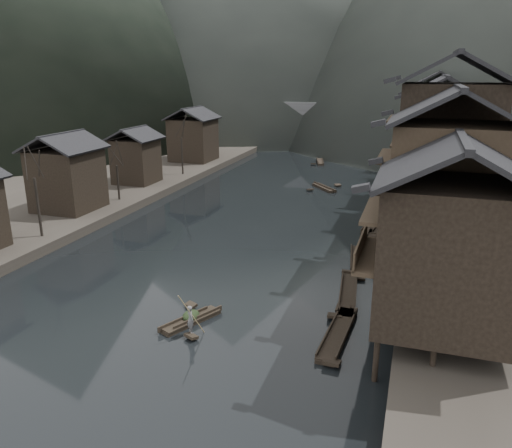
% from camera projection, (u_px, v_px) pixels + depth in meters
% --- Properties ---
extents(water, '(300.00, 300.00, 0.00)m').
position_uv_depth(water, '(206.00, 274.00, 39.87)').
color(water, black).
rests_on(water, ground).
extents(left_bank, '(40.00, 200.00, 1.20)m').
position_uv_depth(left_bank, '(113.00, 159.00, 86.36)').
color(left_bank, '#2D2823').
rests_on(left_bank, ground).
extents(stilt_houses, '(9.00, 67.60, 17.09)m').
position_uv_depth(stilt_houses, '(441.00, 137.00, 49.54)').
color(stilt_houses, black).
rests_on(stilt_houses, ground).
extents(left_houses, '(8.10, 53.20, 8.73)m').
position_uv_depth(left_houses, '(119.00, 152.00, 62.51)').
color(left_houses, black).
rests_on(left_houses, left_bank).
extents(bare_trees, '(3.88, 43.64, 7.76)m').
position_uv_depth(bare_trees, '(84.00, 161.00, 50.68)').
color(bare_trees, black).
rests_on(bare_trees, left_bank).
extents(moored_sampans, '(3.09, 74.18, 0.47)m').
position_uv_depth(moored_sampans, '(383.00, 202.00, 60.37)').
color(moored_sampans, black).
rests_on(moored_sampans, water).
extents(midriver_boats, '(7.59, 24.72, 0.45)m').
position_uv_depth(midriver_boats, '(322.00, 172.00, 77.74)').
color(midriver_boats, black).
rests_on(midriver_boats, water).
extents(stone_bridge, '(40.00, 6.00, 9.00)m').
position_uv_depth(stone_bridge, '(344.00, 122.00, 103.64)').
color(stone_bridge, '#4C4C4F').
rests_on(stone_bridge, ground).
extents(hero_sampan, '(2.76, 4.63, 0.43)m').
position_uv_depth(hero_sampan, '(191.00, 320.00, 32.14)').
color(hero_sampan, black).
rests_on(hero_sampan, water).
extents(cargo_heap, '(1.04, 1.37, 0.63)m').
position_uv_depth(cargo_heap, '(191.00, 311.00, 32.18)').
color(cargo_heap, black).
rests_on(cargo_heap, hero_sampan).
extents(boatman, '(0.78, 0.78, 1.83)m').
position_uv_depth(boatman, '(190.00, 316.00, 30.23)').
color(boatman, '#5D5D5F').
rests_on(boatman, hero_sampan).
extents(bamboo_pole, '(1.11, 1.75, 3.50)m').
position_uv_depth(bamboo_pole, '(192.00, 276.00, 29.37)').
color(bamboo_pole, '#8C7A51').
rests_on(bamboo_pole, boatman).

